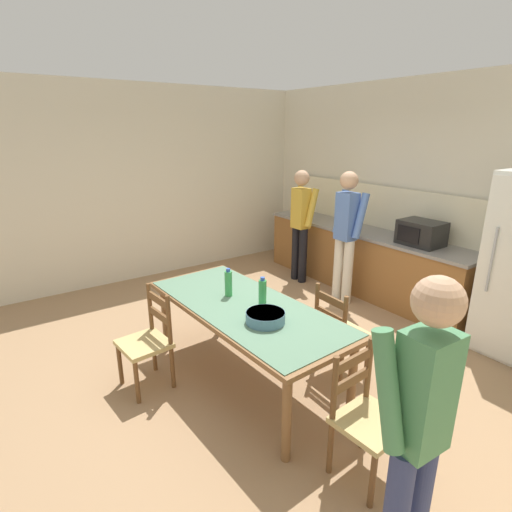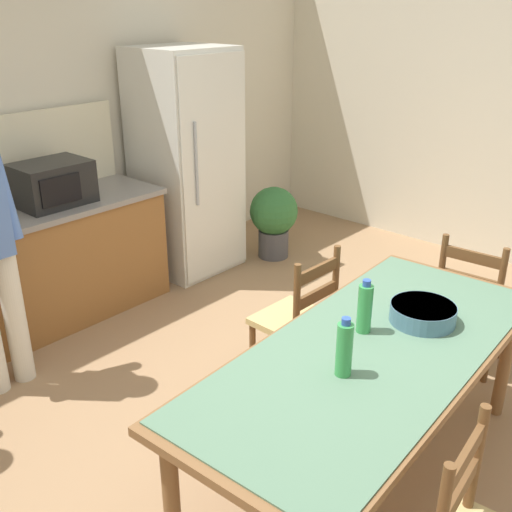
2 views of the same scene
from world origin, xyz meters
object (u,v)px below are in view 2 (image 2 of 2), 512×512
Objects in this scene: dining_table at (372,362)px; bottle_near_centre at (344,349)px; refrigerator at (187,163)px; chair_head_end at (472,303)px; serving_bowl at (423,312)px; potted_plant at (274,217)px; bottle_off_centre at (365,308)px; chair_side_far_right at (298,320)px; microwave at (52,183)px.

dining_table is 0.33m from bottle_near_centre.
refrigerator is 6.99× the size of bottle_near_centre.
serving_bowl is at bearing 92.91° from chair_head_end.
serving_bowl is 0.48× the size of potted_plant.
bottle_off_centre is (0.36, 0.13, 0.00)m from bottle_near_centre.
bottle_near_centre is (-1.49, -2.61, -0.05)m from refrigerator.
dining_table is 7.96× the size of bottle_off_centre.
chair_side_far_right is at bearing 47.87° from bottle_near_centre.
microwave is 1.85× the size of bottle_off_centre.
serving_bowl is 0.35× the size of chair_side_far_right.
chair_side_far_right is 1.15m from chair_head_end.
chair_side_far_right is at bearing 60.18° from dining_table.
refrigerator reaches higher than dining_table.
chair_head_end reaches higher than potted_plant.
microwave is at bearing 92.64° from bottle_off_centre.
bottle_off_centre is at bearing 49.40° from dining_table.
bottle_off_centre is 2.76m from potted_plant.
microwave reaches higher than chair_side_far_right.
bottle_near_centre is at bearing -160.44° from bottle_off_centre.
refrigerator is at bearing 146.60° from potted_plant.
bottle_off_centre is 1.32m from chair_head_end.
refrigerator is at bearing 72.01° from serving_bowl.
dining_table is 1.37m from chair_head_end.
potted_plant is (1.90, -0.45, -0.65)m from microwave.
chair_head_end is at bearing 2.66° from bottle_near_centre.
microwave is at bearing 179.13° from refrigerator.
potted_plant is (0.54, 2.10, -0.06)m from chair_head_end.
refrigerator is at bearing 64.62° from dining_table.
bottle_off_centre reaches higher than serving_bowl.
chair_head_end is (1.61, 0.07, -0.45)m from bottle_near_centre.
dining_table is at bearing 2.68° from bottle_near_centre.
bottle_near_centre is (-0.25, -2.63, -0.15)m from microwave.
serving_bowl is at bearing -7.64° from dining_table.
chair_side_far_right reaches higher than serving_bowl.
chair_head_end is at bearing 2.65° from dining_table.
microwave is at bearing 90.33° from dining_table.
bottle_near_centre is (-0.26, -0.01, 0.20)m from dining_table.
dining_table reaches higher than potted_plant.
chair_side_far_right is at bearing 85.44° from serving_bowl.
microwave is 2.64m from bottle_near_centre.
chair_side_far_right is (0.44, 0.76, -0.25)m from dining_table.
chair_side_far_right is at bearing -135.81° from potted_plant.
microwave is 2.95m from chair_head_end.
microwave is at bearing 24.41° from chair_head_end.
microwave is 1.85× the size of bottle_near_centre.
chair_side_far_right is at bearing 48.77° from chair_head_end.
bottle_near_centre is 0.84× the size of serving_bowl.
potted_plant is (1.44, 1.40, -0.06)m from chair_side_far_right.
serving_bowl is 0.35× the size of chair_head_end.
dining_table is 7.96× the size of bottle_near_centre.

